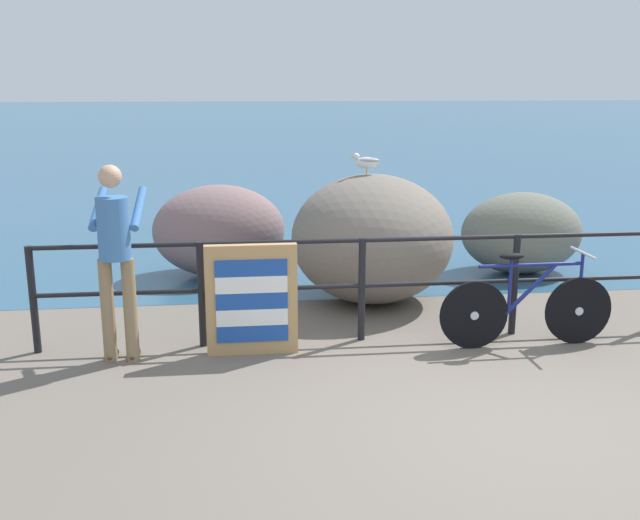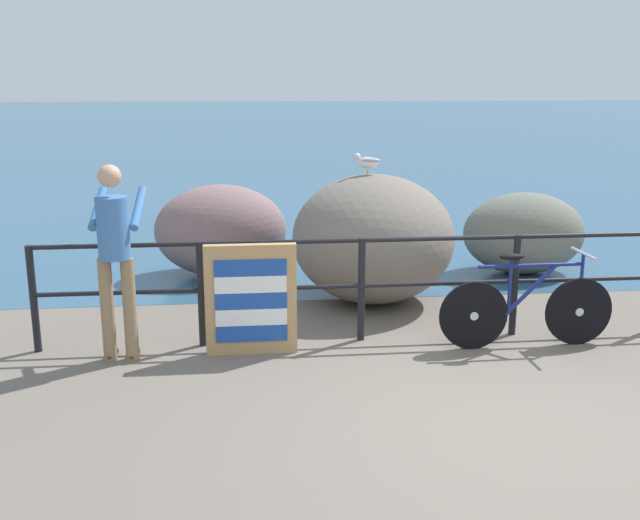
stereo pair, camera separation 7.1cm
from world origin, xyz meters
The scene contains 10 objects.
ground_plane centered at (0.00, 20.00, -0.05)m, with size 120.00×120.00×0.10m, color #6B6056.
sea_surface centered at (0.00, 48.23, 0.00)m, with size 120.00×90.00×0.01m, color #2D5675.
promenade_railing centered at (0.00, 1.87, 0.64)m, with size 7.75×0.07×1.02m.
bicycle centered at (0.77, 1.52, 0.39)m, with size 1.70×0.48×0.92m.
person_at_railing centered at (-3.02, 1.59, 0.99)m, with size 0.48×0.65×1.78m.
folded_deckchair_stack centered at (-1.84, 1.62, 0.52)m, with size 0.84×0.10×1.04m.
breakwater_boulder_main centered at (-0.43, 3.18, 0.73)m, with size 1.84×1.87×1.46m.
breakwater_boulder_left centered at (-2.19, 4.51, 0.59)m, with size 1.70×1.23×1.19m.
breakwater_boulder_right centered at (1.77, 4.21, 0.53)m, with size 1.60×1.15×1.07m.
seagull centered at (-0.50, 3.21, 1.60)m, with size 0.34×0.20×0.23m.
Camera 1 is at (-1.94, -4.80, 2.46)m, focal length 40.81 mm.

